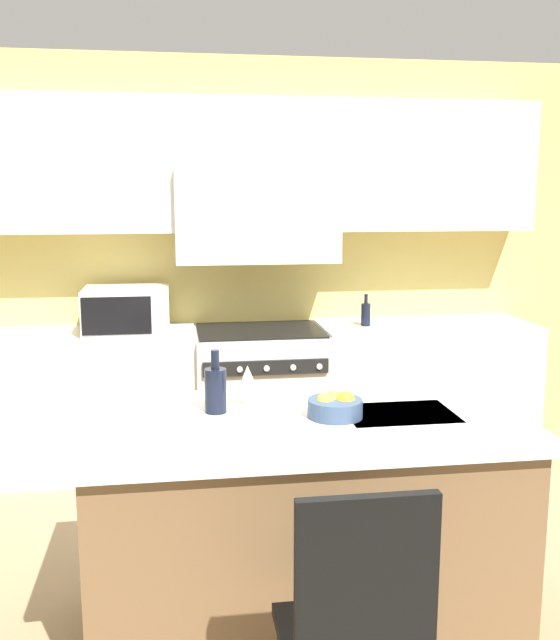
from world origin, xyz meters
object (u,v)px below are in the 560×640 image
range_stove (260,397)px  wine_glass_near (267,402)px  island_chair (356,627)px  fruit_bowl (335,406)px  microwave (127,310)px  wine_glass_far (248,379)px  oil_bottle_on_counter (366,314)px  wine_bottle (216,389)px

range_stove → wine_glass_near: 2.17m
range_stove → island_chair: bearing=-91.0°
fruit_bowl → microwave: bearing=115.6°
wine_glass_near → island_chair: bearing=-75.5°
range_stove → fruit_bowl: 1.98m
wine_glass_far → wine_glass_near: bearing=-84.0°
microwave → island_chair: (0.80, -2.76, -0.51)m
range_stove → wine_glass_near: wine_glass_near is taller
oil_bottle_on_counter → wine_glass_far: bearing=-119.4°
wine_glass_far → range_stove: bearing=81.5°
microwave → wine_glass_near: size_ratio=3.02×
range_stove → microwave: bearing=178.7°
wine_glass_near → wine_glass_far: bearing=96.0°
island_chair → wine_glass_near: wine_glass_near is taller
island_chair → wine_glass_far: (-0.21, 1.01, 0.49)m
microwave → fruit_bowl: 2.14m
microwave → wine_glass_far: (0.59, -1.75, -0.02)m
fruit_bowl → oil_bottle_on_counter: bearing=71.4°
wine_glass_near → oil_bottle_on_counter: (0.94, 2.09, -0.04)m
wine_glass_near → wine_glass_far: 0.35m
island_chair → wine_glass_far: size_ratio=5.66×
wine_bottle → wine_glass_far: 0.15m
wine_glass_near → oil_bottle_on_counter: 2.29m
wine_glass_far → wine_bottle: bearing=-159.3°
wine_bottle → wine_glass_far: (0.14, 0.05, 0.02)m
microwave → wine_glass_far: size_ratio=3.02×
island_chair → microwave: bearing=106.2°
wine_glass_near → fruit_bowl: 0.35m
microwave → wine_glass_far: bearing=-71.2°
range_stove → wine_bottle: (-0.39, -1.78, 0.56)m
wine_glass_far → fruit_bowl: wine_glass_far is taller
microwave → wine_bottle: (0.46, -1.80, -0.04)m
island_chair → range_stove: bearing=89.0°
island_chair → wine_glass_near: 0.84m
wine_glass_near → fruit_bowl: (0.29, 0.16, -0.08)m
island_chair → wine_glass_near: size_ratio=5.66×
wine_glass_far → oil_bottle_on_counter: bearing=60.6°
range_stove → island_chair: island_chair is taller
island_chair → wine_bottle: (-0.34, 0.96, 0.47)m
oil_bottle_on_counter → wine_glass_near: bearing=-114.3°
wine_glass_near → microwave: bearing=106.8°
wine_glass_near → fruit_bowl: wine_glass_near is taller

